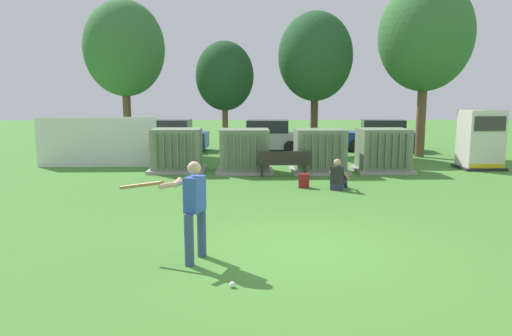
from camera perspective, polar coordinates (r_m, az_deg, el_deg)
ground_plane at (r=8.74m, az=5.90°, el=-10.01°), size 96.00×96.00×0.00m
fence_panel at (r=19.67m, az=-19.03°, el=3.04°), size 4.80×0.12×2.00m
transformer_west at (r=17.72m, az=-9.69°, el=2.12°), size 2.10×1.70×1.62m
transformer_mid_west at (r=17.28m, az=-1.44°, el=2.08°), size 2.10×1.70×1.62m
transformer_mid_east at (r=17.38m, az=7.85°, el=2.03°), size 2.10×1.70×1.62m
transformer_east at (r=18.09m, az=15.37°, el=2.07°), size 2.10×1.70×1.62m
generator_enclosure at (r=20.07m, az=25.94°, el=3.13°), size 1.60×1.40×2.30m
park_bench at (r=16.35m, az=3.44°, el=0.78°), size 1.81×0.47×0.92m
batter at (r=7.97m, az=-7.90°, el=-4.61°), size 1.58×0.86×1.74m
sports_ball at (r=7.10m, az=-2.94°, el=-14.15°), size 0.09×0.09×0.09m
seated_spectator at (r=14.29m, az=10.09°, el=-1.15°), size 0.68×0.78×0.96m
backpack at (r=14.47m, az=5.93°, el=-1.59°), size 0.35×0.31×0.44m
tree_left at (r=24.12m, az=-15.91°, el=13.94°), size 3.90×3.90×7.44m
tree_center_left at (r=23.68m, az=-3.87°, el=11.20°), size 2.91×2.91×5.55m
tree_center_right at (r=23.10m, az=7.32°, el=13.42°), size 3.58×3.58×6.85m
tree_right at (r=23.09m, az=20.16°, el=15.01°), size 4.21×4.21×8.04m
parked_car_leftmost at (r=24.62m, az=-10.80°, el=3.85°), size 4.30×2.13×1.62m
parked_car_left_of_center at (r=23.93m, az=1.20°, el=3.87°), size 4.34×2.22×1.62m
parked_car_right_of_center at (r=25.13m, az=15.06°, el=3.80°), size 4.41×2.38×1.62m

